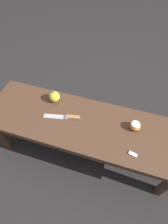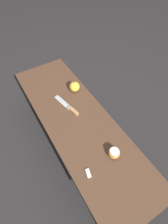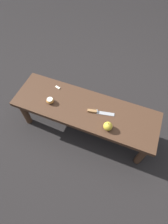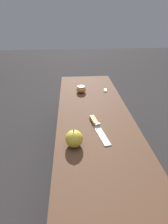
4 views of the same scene
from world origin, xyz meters
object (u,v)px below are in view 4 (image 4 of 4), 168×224
at_px(apple_cut, 81,89).
at_px(wooden_bench, 94,124).
at_px(knife, 96,125).
at_px(apple_whole, 74,139).

bearing_deg(apple_cut, wooden_bench, 10.23).
bearing_deg(knife, apple_cut, 175.46).
bearing_deg(apple_whole, apple_cut, 173.52).
height_order(apple_whole, apple_cut, apple_whole).
bearing_deg(apple_whole, wooden_bench, 153.94).
bearing_deg(knife, apple_whole, -51.86).
relative_size(wooden_bench, apple_cut, 19.44).
xyz_separation_m(knife, apple_whole, (0.14, -0.12, 0.03)).
bearing_deg(knife, wooden_bench, 165.89).
height_order(wooden_bench, apple_whole, apple_whole).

